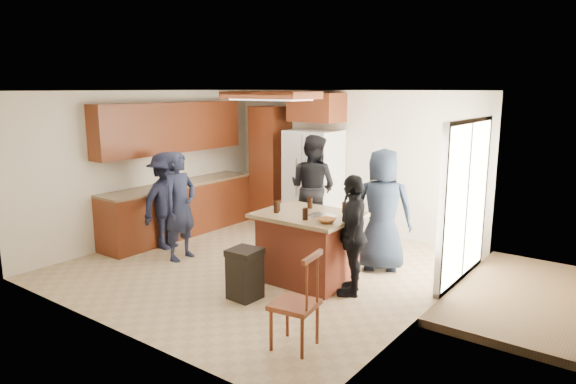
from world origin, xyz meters
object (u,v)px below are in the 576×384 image
Objects in this scene: person_counter at (167,201)px; kitchen_island at (308,247)px; person_side_right at (353,235)px; person_front_left at (180,206)px; person_behind_left at (313,188)px; spindle_chair at (296,305)px; person_behind_right at (382,210)px; refrigerator at (313,180)px; trash_bin at (245,273)px.

person_counter is 2.64m from kitchen_island.
person_side_right is 3.31m from person_counter.
kitchen_island is at bearing -83.78° from person_front_left.
person_behind_left is at bearing -160.47° from person_side_right.
person_behind_right is at bearing 97.97° from spindle_chair.
refrigerator reaches higher than person_behind_right.
person_side_right is 0.84× the size of refrigerator.
person_behind_left is at bearing 106.34° from trash_bin.
refrigerator is 1.41× the size of kitchen_island.
person_behind_left is 3.81m from spindle_chair.
person_front_left is 2.10m from kitchen_island.
kitchen_island is 1.82m from spindle_chair.
person_behind_left is at bearing -48.19° from person_behind_right.
person_behind_left is 2.02m from kitchen_island.
person_counter is 2.46× the size of trash_bin.
kitchen_island is 0.99m from trash_bin.
refrigerator reaches higher than trash_bin.
person_side_right is 0.74m from kitchen_island.
trash_bin is (1.76, -0.56, -0.49)m from person_front_left.
person_front_left reaches higher than person_counter.
person_side_right is (2.72, 0.37, -0.06)m from person_front_left.
person_behind_right reaches higher than spindle_chair.
person_front_left is 2.58× the size of trash_bin.
person_front_left is at bearing -108.58° from person_side_right.
person_behind_left is 1.39× the size of kitchen_island.
spindle_chair is (3.56, -1.42, -0.32)m from person_counter.
person_front_left is at bearing 162.30° from trash_bin.
person_behind_left is (0.99, 2.05, 0.08)m from person_front_left.
spindle_chair is at bearing -16.91° from person_side_right.
person_side_right is 2.41× the size of trash_bin.
person_behind_left is 1.76m from person_behind_right.
spindle_chair is (1.22, -0.62, 0.13)m from trash_bin.
person_front_left is at bearing -169.48° from kitchen_island.
person_side_right reaches higher than spindle_chair.
refrigerator is (-2.08, 2.22, 0.14)m from person_side_right.
refrigerator is 3.39m from trash_bin.
kitchen_island is at bearing -57.68° from refrigerator.
spindle_chair is (2.33, -3.77, -0.45)m from refrigerator.
person_behind_left is 1.03× the size of person_behind_right.
person_front_left is 1.27× the size of kitchen_island.
spindle_chair reaches higher than kitchen_island.
spindle_chair is (0.25, -1.55, -0.30)m from person_side_right.
kitchen_island is at bearing 73.24° from trash_bin.
person_behind_left is 0.64m from refrigerator.
refrigerator is 1.81× the size of spindle_chair.
kitchen_island is at bearing -117.24° from person_side_right.
kitchen_island reaches higher than trash_bin.
person_side_right is 1.60m from spindle_chair.
person_behind_left reaches higher than person_side_right.
person_behind_right is 2.75× the size of trash_bin.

